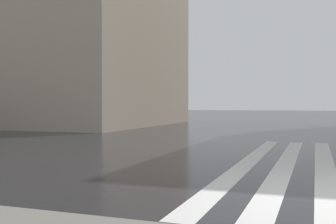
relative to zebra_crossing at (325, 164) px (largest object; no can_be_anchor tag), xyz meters
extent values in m
plane|color=black|center=(-4.00, -0.02, 0.00)|extent=(220.00, 220.00, 0.00)
cube|color=silver|center=(0.00, 0.00, 0.00)|extent=(13.00, 0.50, 0.01)
cube|color=silver|center=(0.00, 1.00, 0.00)|extent=(13.00, 0.50, 0.01)
cube|color=silver|center=(0.00, 2.00, 0.00)|extent=(13.00, 0.50, 0.01)
cube|color=tan|center=(16.71, 22.37, 9.31)|extent=(16.43, 21.77, 18.62)
camera|label=1|loc=(-11.68, 0.24, 1.60)|focal=43.64mm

